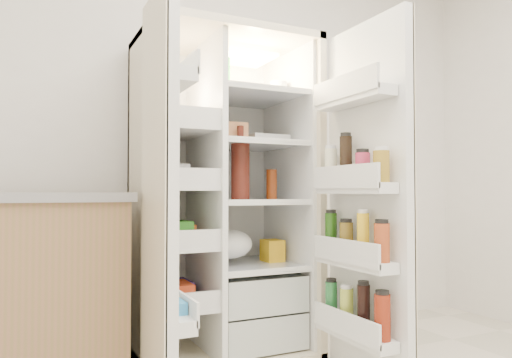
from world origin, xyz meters
name	(u,v)px	position (x,y,z in m)	size (l,w,h in m)	color
wall_back	(218,128)	(0.00, 2.00, 1.35)	(4.00, 0.02, 2.70)	white
refrigerator	(222,226)	(-0.11, 1.65, 0.74)	(0.92, 0.70, 1.80)	beige
freezer_door	(160,202)	(-0.62, 1.05, 0.89)	(0.15, 0.40, 1.72)	white
fridge_door	(365,206)	(0.36, 0.96, 0.87)	(0.17, 0.58, 1.72)	white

